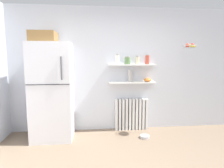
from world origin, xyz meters
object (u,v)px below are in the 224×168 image
storage_jar_0 (117,59)px  storage_jar_1 (127,60)px  refrigerator (52,89)px  storage_jar_2 (137,60)px  hanging_fruit_basket (190,46)px  pet_food_bowl (145,137)px  storage_jar_3 (147,59)px  radiator (131,114)px  shelf_bowl (147,80)px  vase (130,76)px

storage_jar_0 → storage_jar_1: (0.21, 0.00, -0.02)m
refrigerator → storage_jar_0: size_ratio=9.72×
storage_jar_2 → hanging_fruit_basket: size_ratio=0.60×
storage_jar_0 → pet_food_bowl: bearing=-43.3°
hanging_fruit_basket → storage_jar_2: bearing=159.6°
storage_jar_2 → hanging_fruit_basket: hanging_fruit_basket is taller
storage_jar_0 → pet_food_bowl: storage_jar_0 is taller
storage_jar_3 → hanging_fruit_basket: size_ratio=0.72×
pet_food_bowl → radiator: bearing=109.4°
storage_jar_1 → shelf_bowl: size_ratio=0.95×
storage_jar_3 → pet_food_bowl: storage_jar_3 is taller
storage_jar_0 → pet_food_bowl: size_ratio=1.14×
pet_food_bowl → refrigerator: bearing=173.1°
storage_jar_2 → hanging_fruit_basket: bearing=-20.4°
storage_jar_0 → hanging_fruit_basket: (1.37, -0.35, 0.26)m
storage_jar_0 → pet_food_bowl: 1.64m
refrigerator → storage_jar_1: refrigerator is taller
pet_food_bowl → hanging_fruit_basket: (0.88, 0.11, 1.76)m
storage_jar_2 → pet_food_bowl: 1.55m
pet_food_bowl → hanging_fruit_basket: bearing=6.9°
storage_jar_0 → storage_jar_3: storage_jar_0 is taller
storage_jar_3 → shelf_bowl: size_ratio=1.18×
shelf_bowl → pet_food_bowl: size_ratio=0.92×
radiator → storage_jar_2: size_ratio=4.25×
refrigerator → shelf_bowl: size_ratio=11.99×
vase → refrigerator: bearing=-171.1°
vase → pet_food_bowl: bearing=-64.9°
storage_jar_3 → shelf_bowl: storage_jar_3 is taller
shelf_bowl → hanging_fruit_basket: hanging_fruit_basket is taller
storage_jar_3 → vase: (-0.36, 0.00, -0.34)m
shelf_bowl → pet_food_bowl: 1.17m
hanging_fruit_basket → storage_jar_3: bearing=154.4°
storage_jar_0 → radiator: bearing=5.4°
pet_food_bowl → hanging_fruit_basket: hanging_fruit_basket is taller
storage_jar_0 → storage_jar_2: bearing=-0.0°
storage_jar_1 → shelf_bowl: (0.44, -0.00, -0.41)m
storage_jar_1 → shelf_bowl: 0.60m
vase → shelf_bowl: vase is taller
storage_jar_0 → storage_jar_1: size_ratio=1.29×
radiator → pet_food_bowl: (0.17, -0.49, -0.31)m
storage_jar_3 → pet_food_bowl: (-0.14, -0.46, -1.50)m
shelf_bowl → radiator: bearing=174.8°
storage_jar_1 → vase: bearing=-0.0°
refrigerator → storage_jar_3: (1.92, 0.25, 0.56)m
refrigerator → storage_jar_1: size_ratio=12.58×
refrigerator → storage_jar_0: (1.29, 0.25, 0.56)m
refrigerator → shelf_bowl: refrigerator is taller
shelf_bowl → hanging_fruit_basket: bearing=-26.1°
radiator → shelf_bowl: size_ratio=4.20×
refrigerator → hanging_fruit_basket: (2.66, -0.11, 0.82)m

